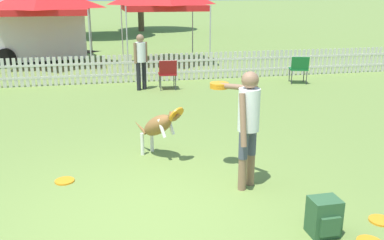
% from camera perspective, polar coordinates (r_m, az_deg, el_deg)
% --- Properties ---
extents(ground_plane, '(240.00, 240.00, 0.00)m').
position_cam_1_polar(ground_plane, '(5.22, -6.30, -12.58)').
color(ground_plane, olive).
extents(handler_person, '(0.54, 1.08, 1.59)m').
position_cam_1_polar(handler_person, '(5.61, 7.20, 0.59)').
color(handler_person, '#8C664C').
rests_on(handler_person, ground_plane).
extents(leaping_dog, '(0.76, 0.94, 0.91)m').
position_cam_1_polar(leaping_dog, '(6.72, -4.46, -0.71)').
color(leaping_dog, olive).
rests_on(leaping_dog, ground_plane).
extents(frisbee_near_handler, '(0.27, 0.27, 0.02)m').
position_cam_1_polar(frisbee_near_handler, '(6.29, -16.63, -7.79)').
color(frisbee_near_handler, orange).
rests_on(frisbee_near_handler, ground_plane).
extents(frisbee_midfield, '(0.27, 0.27, 0.02)m').
position_cam_1_polar(frisbee_midfield, '(5.52, 23.86, -12.16)').
color(frisbee_midfield, orange).
rests_on(frisbee_midfield, ground_plane).
extents(backpack_on_grass, '(0.32, 0.30, 0.42)m').
position_cam_1_polar(backpack_on_grass, '(4.96, 17.20, -12.25)').
color(backpack_on_grass, '#2D5633').
rests_on(backpack_on_grass, ground_plane).
extents(picket_fence, '(18.80, 0.04, 0.81)m').
position_cam_1_polar(picket_fence, '(12.56, -10.24, 6.70)').
color(picket_fence, beige).
rests_on(picket_fence, ground_plane).
extents(folding_chair_blue_left, '(0.50, 0.51, 0.81)m').
position_cam_1_polar(folding_chair_blue_left, '(11.51, -3.27, 6.41)').
color(folding_chair_blue_left, '#333338').
rests_on(folding_chair_blue_left, ground_plane).
extents(folding_chair_center, '(0.61, 0.62, 0.79)m').
position_cam_1_polar(folding_chair_center, '(12.65, 14.09, 6.83)').
color(folding_chair_center, '#333338').
rests_on(folding_chair_center, ground_plane).
extents(spectator_standing, '(0.38, 0.27, 1.48)m').
position_cam_1_polar(spectator_standing, '(11.50, -6.85, 8.33)').
color(spectator_standing, black).
rests_on(spectator_standing, ground_plane).
extents(equipment_trailer, '(5.39, 3.10, 2.62)m').
position_cam_1_polar(equipment_trailer, '(17.18, -22.24, 11.67)').
color(equipment_trailer, white).
rests_on(equipment_trailer, ground_plane).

